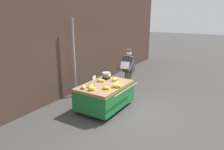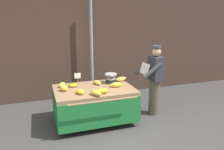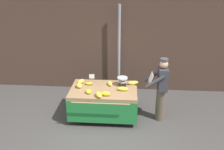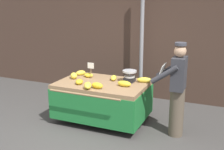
% 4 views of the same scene
% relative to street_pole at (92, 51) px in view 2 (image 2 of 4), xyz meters
% --- Properties ---
extents(ground_plane, '(60.00, 60.00, 0.00)m').
position_rel_street_pole_xyz_m(ground_plane, '(-0.18, -2.48, -1.41)').
color(ground_plane, '#423F3D').
extents(back_wall, '(16.00, 0.24, 4.06)m').
position_rel_street_pole_xyz_m(back_wall, '(-0.18, 0.40, 0.62)').
color(back_wall, '#473328').
rests_on(back_wall, ground).
extents(street_pole, '(0.09, 0.09, 2.82)m').
position_rel_street_pole_xyz_m(street_pole, '(0.00, 0.00, 0.00)').
color(street_pole, gray).
rests_on(street_pole, ground).
extents(banana_cart, '(1.78, 1.38, 0.82)m').
position_rel_street_pole_xyz_m(banana_cart, '(-0.32, -1.51, -0.80)').
color(banana_cart, '#93704C').
rests_on(banana_cart, ground).
extents(weighing_scale, '(0.28, 0.28, 0.24)m').
position_rel_street_pole_xyz_m(weighing_scale, '(0.16, -1.25, -0.47)').
color(weighing_scale, black).
rests_on(weighing_scale, banana_cart).
extents(price_sign, '(0.14, 0.01, 0.34)m').
position_rel_street_pole_xyz_m(price_sign, '(-0.65, -1.35, -0.34)').
color(price_sign, '#997A51').
rests_on(price_sign, banana_cart).
extents(banana_bunch_0, '(0.19, 0.29, 0.09)m').
position_rel_street_pole_xyz_m(banana_bunch_0, '(-0.18, -1.26, -0.54)').
color(banana_bunch_0, yellow).
rests_on(banana_bunch_0, banana_cart).
extents(banana_bunch_1, '(0.22, 0.24, 0.11)m').
position_rel_street_pole_xyz_m(banana_bunch_1, '(-0.98, -1.19, -0.54)').
color(banana_bunch_1, yellow).
rests_on(banana_bunch_1, banana_cart).
extents(banana_bunch_2, '(0.25, 0.32, 0.12)m').
position_rel_street_pole_xyz_m(banana_bunch_2, '(-0.40, -1.97, -0.53)').
color(banana_bunch_2, yellow).
rests_on(banana_bunch_2, banana_cart).
extents(banana_bunch_3, '(0.21, 0.25, 0.10)m').
position_rel_street_pole_xyz_m(banana_bunch_3, '(-0.68, -1.79, -0.54)').
color(banana_bunch_3, gold).
rests_on(banana_bunch_3, banana_cart).
extents(banana_bunch_4, '(0.23, 0.25, 0.13)m').
position_rel_street_pole_xyz_m(banana_bunch_4, '(-0.98, -1.49, -0.53)').
color(banana_bunch_4, yellow).
rests_on(banana_bunch_4, banana_cart).
extents(banana_bunch_5, '(0.32, 0.18, 0.11)m').
position_rel_street_pole_xyz_m(banana_bunch_5, '(0.45, -1.18, -0.54)').
color(banana_bunch_5, yellow).
rests_on(banana_bunch_5, banana_cart).
extents(banana_bunch_6, '(0.25, 0.15, 0.11)m').
position_rel_street_pole_xyz_m(banana_bunch_6, '(-0.23, -1.90, -0.53)').
color(banana_bunch_6, gold).
rests_on(banana_bunch_6, banana_cart).
extents(banana_bunch_7, '(0.29, 0.15, 0.11)m').
position_rel_street_pole_xyz_m(banana_bunch_7, '(0.18, -1.58, -0.54)').
color(banana_bunch_7, yellow).
rests_on(banana_bunch_7, banana_cart).
extents(banana_bunch_8, '(0.22, 0.16, 0.09)m').
position_rel_street_pole_xyz_m(banana_bunch_8, '(-0.75, -1.27, -0.54)').
color(banana_bunch_8, yellow).
rests_on(banana_bunch_8, banana_cart).
extents(vendor_person, '(0.59, 0.52, 1.71)m').
position_rel_street_pole_xyz_m(vendor_person, '(1.17, -1.56, -0.53)').
color(vendor_person, brown).
rests_on(vendor_person, ground).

